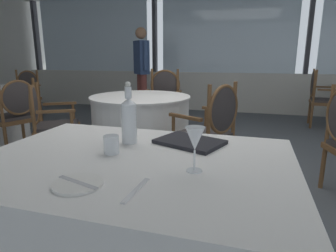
{
  "coord_description": "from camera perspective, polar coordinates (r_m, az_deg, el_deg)",
  "views": [
    {
      "loc": [
        0.61,
        -2.76,
        1.21
      ],
      "look_at": [
        0.21,
        -1.38,
        0.86
      ],
      "focal_mm": 30.87,
      "sensor_mm": 36.0,
      "label": 1
    }
  ],
  "objects": [
    {
      "name": "dining_chair_1_2",
      "position": [
        2.71,
        8.59,
        -0.11
      ],
      "size": [
        0.62,
        0.65,
        0.98
      ],
      "rotation": [
        0.0,
        0.0,
        8.94
      ],
      "color": "brown",
      "rests_on": "ground_plane"
    },
    {
      "name": "water_bottle",
      "position": [
        1.52,
        -7.81,
        1.37
      ],
      "size": [
        0.08,
        0.08,
        0.32
      ],
      "color": "white",
      "rests_on": "foreground_table"
    },
    {
      "name": "wine_glass",
      "position": [
        1.13,
        5.33,
        -2.74
      ],
      "size": [
        0.08,
        0.08,
        0.18
      ],
      "color": "white",
      "rests_on": "foreground_table"
    },
    {
      "name": "dining_chair_1_0",
      "position": [
        4.33,
        -0.98,
        5.54
      ],
      "size": [
        0.55,
        0.49,
        1.02
      ],
      "rotation": [
        0.0,
        0.0,
        4.75
      ],
      "color": "brown",
      "rests_on": "ground_plane"
    },
    {
      "name": "dining_chair_0_0",
      "position": [
        5.63,
        27.74,
        5.59
      ],
      "size": [
        0.5,
        0.56,
        0.99
      ],
      "rotation": [
        0.0,
        0.0,
        6.21
      ],
      "color": "brown",
      "rests_on": "ground_plane"
    },
    {
      "name": "butter_knife",
      "position": [
        1.1,
        -17.37,
        -10.57
      ],
      "size": [
        0.19,
        0.07,
        0.0
      ],
      "primitive_type": "cube",
      "rotation": [
        0.0,
        0.0,
        -0.29
      ],
      "color": "silver",
      "rests_on": "foreground_table"
    },
    {
      "name": "dinner_fork",
      "position": [
        1.02,
        -6.34,
        -12.46
      ],
      "size": [
        0.03,
        0.2,
        0.0
      ],
      "primitive_type": "cube",
      "rotation": [
        0.0,
        0.0,
        1.52
      ],
      "color": "silver",
      "rests_on": "foreground_table"
    },
    {
      "name": "foreground_table",
      "position": [
        1.49,
        -6.52,
        -20.06
      ],
      "size": [
        1.42,
        1.02,
        0.76
      ],
      "color": "white",
      "rests_on": "ground_plane"
    },
    {
      "name": "window_wall_far",
      "position": [
        6.51,
        11.27,
        12.62
      ],
      "size": [
        10.24,
        0.14,
        2.79
      ],
      "color": "beige",
      "rests_on": "ground_plane"
    },
    {
      "name": "dining_chair_2_2",
      "position": [
        5.79,
        -26.41,
        5.94
      ],
      "size": [
        0.59,
        0.53,
        0.96
      ],
      "rotation": [
        0.0,
        0.0,
        11.15
      ],
      "color": "brown",
      "rests_on": "ground_plane"
    },
    {
      "name": "dining_chair_2_1",
      "position": [
        4.0,
        -27.92,
        2.66
      ],
      "size": [
        0.6,
        0.63,
        0.94
      ],
      "rotation": [
        0.0,
        0.0,
        9.05
      ],
      "color": "brown",
      "rests_on": "ground_plane"
    },
    {
      "name": "ground_plane",
      "position": [
        3.07,
        3.64,
        -9.46
      ],
      "size": [
        13.31,
        13.31,
        0.0
      ],
      "primitive_type": "plane",
      "color": "#4C5156"
    },
    {
      "name": "dining_chair_1_1",
      "position": [
        3.36,
        -22.48,
        1.18
      ],
      "size": [
        0.63,
        0.65,
        0.92
      ],
      "rotation": [
        0.0,
        0.0,
        6.85
      ],
      "color": "brown",
      "rests_on": "ground_plane"
    },
    {
      "name": "menu_book",
      "position": [
        1.52,
        4.32,
        -3.13
      ],
      "size": [
        0.39,
        0.34,
        0.02
      ],
      "primitive_type": "cube",
      "rotation": [
        0.0,
        0.0,
        -0.36
      ],
      "color": "black",
      "rests_on": "foreground_table"
    },
    {
      "name": "water_tumbler",
      "position": [
        1.38,
        -11.12,
        -3.61
      ],
      "size": [
        0.07,
        0.07,
        0.09
      ],
      "primitive_type": "cylinder",
      "color": "white",
      "rests_on": "foreground_table"
    },
    {
      "name": "diner_person_0",
      "position": [
        5.86,
        -5.24,
        11.62
      ],
      "size": [
        0.39,
        0.41,
        1.74
      ],
      "rotation": [
        0.0,
        0.0,
        3.89
      ],
      "color": "brown",
      "rests_on": "ground_plane"
    },
    {
      "name": "side_plate",
      "position": [
        1.1,
        -17.35,
        -10.82
      ],
      "size": [
        0.18,
        0.18,
        0.01
      ],
      "primitive_type": "cylinder",
      "color": "white",
      "rests_on": "foreground_table"
    },
    {
      "name": "background_table_1",
      "position": [
        3.42,
        -5.36,
        -0.36
      ],
      "size": [
        1.15,
        1.15,
        0.76
      ],
      "color": "white",
      "rests_on": "ground_plane"
    }
  ]
}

